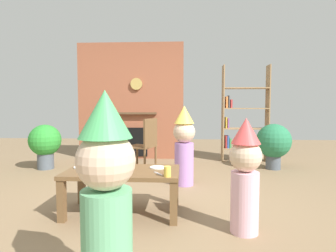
# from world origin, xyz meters

# --- Properties ---
(ground_plane) EXTENTS (12.00, 12.00, 0.00)m
(ground_plane) POSITION_xyz_m (0.00, 0.00, 0.00)
(ground_plane) COLOR #846B4C
(brick_fireplace_feature) EXTENTS (2.20, 0.28, 2.40)m
(brick_fireplace_feature) POSITION_xyz_m (-0.75, 2.60, 1.19)
(brick_fireplace_feature) COLOR #935138
(brick_fireplace_feature) RESTS_ON ground_plane
(bookshelf) EXTENTS (0.90, 0.28, 1.90)m
(bookshelf) POSITION_xyz_m (1.51, 2.40, 0.87)
(bookshelf) COLOR #9E7A51
(bookshelf) RESTS_ON ground_plane
(coffee_table) EXTENTS (1.15, 0.61, 0.45)m
(coffee_table) POSITION_xyz_m (-0.27, -0.45, 0.38)
(coffee_table) COLOR brown
(coffee_table) RESTS_ON ground_plane
(paper_cup_near_left) EXTENTS (0.07, 0.07, 0.10)m
(paper_cup_near_left) POSITION_xyz_m (0.20, -0.70, 0.49)
(paper_cup_near_left) COLOR #F2CC4C
(paper_cup_near_left) RESTS_ON coffee_table
(paper_cup_near_right) EXTENTS (0.07, 0.07, 0.09)m
(paper_cup_near_right) POSITION_xyz_m (-0.23, -0.54, 0.49)
(paper_cup_near_right) COLOR #669EE0
(paper_cup_near_right) RESTS_ON coffee_table
(paper_cup_center) EXTENTS (0.07, 0.07, 0.11)m
(paper_cup_center) POSITION_xyz_m (-0.31, -0.52, 0.50)
(paper_cup_center) COLOR #F2CC4C
(paper_cup_center) RESTS_ON coffee_table
(paper_plate_front) EXTENTS (0.16, 0.16, 0.01)m
(paper_plate_front) POSITION_xyz_m (0.08, -0.34, 0.45)
(paper_plate_front) COLOR white
(paper_plate_front) RESTS_ON coffee_table
(paper_plate_rear) EXTENTS (0.20, 0.20, 0.01)m
(paper_plate_rear) POSITION_xyz_m (-0.70, -0.37, 0.45)
(paper_plate_rear) COLOR white
(paper_plate_rear) RESTS_ON coffee_table
(birthday_cake_slice) EXTENTS (0.10, 0.10, 0.07)m
(birthday_cake_slice) POSITION_xyz_m (-0.53, -0.53, 0.48)
(birthday_cake_slice) COLOR #EAC68C
(birthday_cake_slice) RESTS_ON coffee_table
(table_fork) EXTENTS (0.10, 0.13, 0.01)m
(table_fork) POSITION_xyz_m (0.11, -0.59, 0.45)
(table_fork) COLOR silver
(table_fork) RESTS_ON coffee_table
(child_with_cone_hat) EXTENTS (0.33, 0.33, 1.18)m
(child_with_cone_hat) POSITION_xyz_m (-0.07, -1.73, 0.62)
(child_with_cone_hat) COLOR #66B27F
(child_with_cone_hat) RESTS_ON ground_plane
(child_in_pink) EXTENTS (0.28, 0.28, 1.00)m
(child_in_pink) POSITION_xyz_m (0.88, -0.84, 0.53)
(child_in_pink) COLOR #EAB2C6
(child_in_pink) RESTS_ON ground_plane
(child_by_the_chairs) EXTENTS (0.30, 0.30, 1.10)m
(child_by_the_chairs) POSITION_xyz_m (0.36, 0.61, 0.58)
(child_by_the_chairs) COLOR #B27FCC
(child_by_the_chairs) RESTS_ON ground_plane
(dining_chair_left) EXTENTS (0.48, 0.48, 0.90)m
(dining_chair_left) POSITION_xyz_m (-0.86, 1.43, 0.51)
(dining_chair_left) COLOR brown
(dining_chair_left) RESTS_ON ground_plane
(dining_chair_middle) EXTENTS (0.52, 0.52, 0.90)m
(dining_chair_middle) POSITION_xyz_m (-0.26, 1.20, 0.51)
(dining_chair_middle) COLOR brown
(dining_chair_middle) RESTS_ON ground_plane
(potted_plant_tall) EXTENTS (0.59, 0.59, 0.79)m
(potted_plant_tall) POSITION_xyz_m (1.92, 1.67, 0.47)
(potted_plant_tall) COLOR #4C5660
(potted_plant_tall) RESTS_ON ground_plane
(potted_plant_short) EXTENTS (0.54, 0.54, 0.78)m
(potted_plant_short) POSITION_xyz_m (-2.05, 1.47, 0.46)
(potted_plant_short) COLOR #4C5660
(potted_plant_short) RESTS_ON ground_plane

